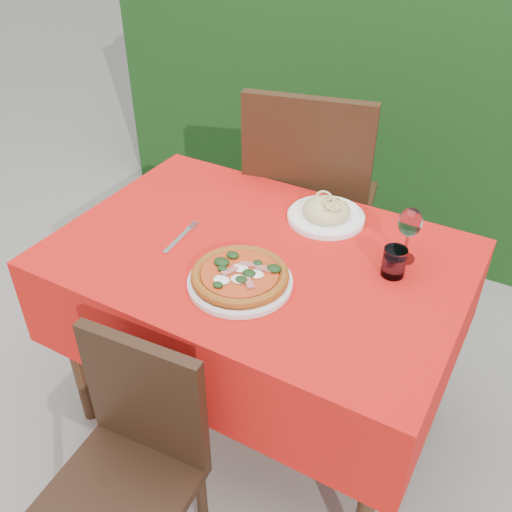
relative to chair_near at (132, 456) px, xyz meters
The scene contains 10 objects.
ground 0.77m from the chair_near, 87.24° to the left, with size 60.00×60.00×0.00m, color slate.
hedge 2.22m from the chair_near, 89.21° to the left, with size 3.20×0.55×1.78m.
dining_table 0.64m from the chair_near, 87.24° to the left, with size 1.26×0.86×0.75m.
chair_near is the anchor object (origin of this frame).
chair_far 1.24m from the chair_near, 93.35° to the left, with size 0.58×0.58×1.07m.
pizza_plate 0.56m from the chair_near, 81.72° to the left, with size 0.30×0.30×0.06m.
pasta_plate 0.96m from the chair_near, 81.41° to the left, with size 0.26×0.26×0.07m.
water_glass 0.90m from the chair_near, 59.17° to the left, with size 0.07×0.07×0.09m.
wine_glass 1.01m from the chair_near, 61.83° to the left, with size 0.07×0.07×0.18m.
fork 0.66m from the chair_near, 111.96° to the left, with size 0.03×0.21×0.01m, color silver.
Camera 1 is at (0.71, -1.25, 1.77)m, focal length 40.00 mm.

